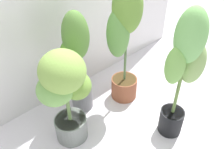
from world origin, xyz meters
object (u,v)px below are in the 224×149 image
at_px(potted_plant_back_right, 124,39).
at_px(potted_plant_back_center, 77,58).
at_px(potted_plant_front_right, 184,69).
at_px(potted_plant_back_left, 65,90).

distance_m(potted_plant_back_right, potted_plant_back_center, 0.40).
xyz_separation_m(potted_plant_back_right, potted_plant_front_right, (-0.01, -0.55, -0.01)).
xyz_separation_m(potted_plant_back_left, potted_plant_back_center, (0.25, 0.20, 0.05)).
bearing_deg(potted_plant_back_right, potted_plant_back_center, 156.41).
bearing_deg(potted_plant_front_right, potted_plant_back_right, 88.78).
relative_size(potted_plant_back_left, potted_plant_front_right, 0.75).
height_order(potted_plant_back_left, potted_plant_front_right, potted_plant_front_right).
relative_size(potted_plant_back_left, potted_plant_back_center, 0.86).
bearing_deg(potted_plant_back_center, potted_plant_back_right, -23.59).
bearing_deg(potted_plant_back_left, potted_plant_back_center, 38.43).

